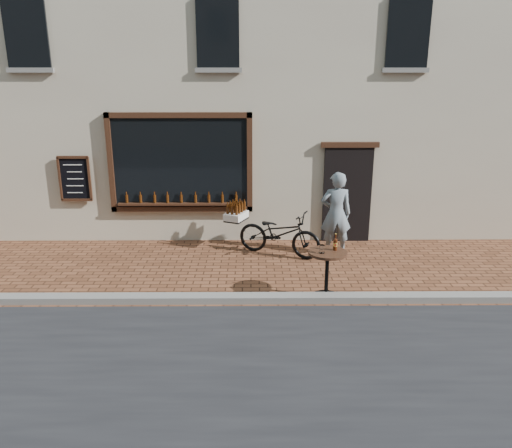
{
  "coord_description": "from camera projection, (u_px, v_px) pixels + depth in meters",
  "views": [
    {
      "loc": [
        -0.28,
        -7.68,
        3.82
      ],
      "look_at": [
        -0.22,
        1.2,
        1.1
      ],
      "focal_mm": 35.0,
      "sensor_mm": 36.0,
      "label": 1
    }
  ],
  "objects": [
    {
      "name": "shop_building",
      "position": [
        263.0,
        25.0,
        13.21
      ],
      "size": [
        28.0,
        6.2,
        10.0
      ],
      "color": "beige",
      "rests_on": "ground"
    },
    {
      "name": "cargo_bicycle",
      "position": [
        278.0,
        233.0,
        10.73
      ],
      "size": [
        2.2,
        1.44,
        1.05
      ],
      "rotation": [
        0.0,
        0.0,
        1.14
      ],
      "color": "black",
      "rests_on": "ground"
    },
    {
      "name": "ground",
      "position": [
        269.0,
        306.0,
        8.47
      ],
      "size": [
        90.0,
        90.0,
        0.0
      ],
      "primitive_type": "plane",
      "color": "#59311C",
      "rests_on": "ground"
    },
    {
      "name": "kerb",
      "position": [
        269.0,
        298.0,
        8.64
      ],
      "size": [
        90.0,
        0.25,
        0.12
      ],
      "primitive_type": "cube",
      "color": "slate",
      "rests_on": "ground"
    },
    {
      "name": "bistro_table",
      "position": [
        327.0,
        265.0,
        8.63
      ],
      "size": [
        0.67,
        0.67,
        1.16
      ],
      "color": "black",
      "rests_on": "ground"
    },
    {
      "name": "pedestrian",
      "position": [
        336.0,
        214.0,
        10.67
      ],
      "size": [
        0.67,
        0.45,
        1.82
      ],
      "primitive_type": "imported",
      "rotation": [
        0.0,
        0.0,
        3.17
      ],
      "color": "slate",
      "rests_on": "ground"
    }
  ]
}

